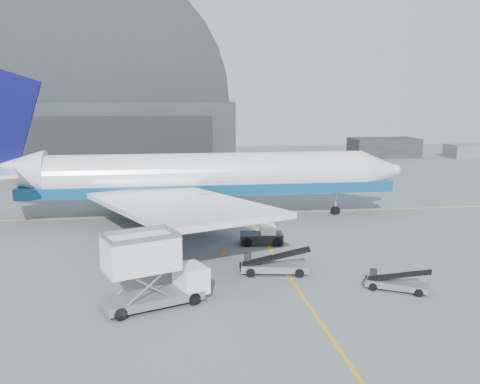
{
  "coord_description": "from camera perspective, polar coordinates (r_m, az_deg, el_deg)",
  "views": [
    {
      "loc": [
        -8.67,
        -37.83,
        12.99
      ],
      "look_at": [
        -2.18,
        8.78,
        4.5
      ],
      "focal_mm": 40.0,
      "sensor_mm": 36.0,
      "label": 1
    }
  ],
  "objects": [
    {
      "name": "ground",
      "position": [
        40.93,
        4.77,
        -8.32
      ],
      "size": [
        200.0,
        200.0,
        0.0
      ],
      "primitive_type": "plane",
      "color": "#565659",
      "rests_on": "ground"
    },
    {
      "name": "taxi_lines",
      "position": [
        52.85,
        1.76,
        -4.0
      ],
      "size": [
        80.0,
        42.12,
        0.02
      ],
      "color": "gold",
      "rests_on": "ground"
    },
    {
      "name": "hangar",
      "position": [
        103.69,
        -15.46,
        7.95
      ],
      "size": [
        50.0,
        28.3,
        28.0
      ],
      "color": "black",
      "rests_on": "ground"
    },
    {
      "name": "distant_bldg_a",
      "position": [
        120.04,
        15.03,
        3.66
      ],
      "size": [
        14.0,
        8.0,
        4.0
      ],
      "primitive_type": "cube",
      "color": "black",
      "rests_on": "ground"
    },
    {
      "name": "distant_bldg_b",
      "position": [
        124.19,
        23.01,
        3.41
      ],
      "size": [
        8.0,
        6.0,
        2.8
      ],
      "primitive_type": "cube",
      "color": "slate",
      "rests_on": "ground"
    },
    {
      "name": "airliner",
      "position": [
        56.66,
        -5.14,
        1.63
      ],
      "size": [
        46.45,
        45.05,
        16.3
      ],
      "color": "white",
      "rests_on": "ground"
    },
    {
      "name": "catering_truck",
      "position": [
        33.81,
        -9.55,
        -8.35
      ],
      "size": [
        7.04,
        4.73,
        4.54
      ],
      "rotation": [
        0.0,
        0.0,
        0.38
      ],
      "color": "slate",
      "rests_on": "ground"
    },
    {
      "name": "pushback_tug",
      "position": [
        47.76,
        2.44,
        -4.76
      ],
      "size": [
        3.95,
        2.57,
        1.73
      ],
      "rotation": [
        0.0,
        0.0,
        -0.11
      ],
      "color": "black",
      "rests_on": "ground"
    },
    {
      "name": "belt_loader_a",
      "position": [
        39.94,
        3.62,
        -7.85
      ],
      "size": [
        5.31,
        2.47,
        1.99
      ],
      "rotation": [
        0.0,
        0.0,
        -0.16
      ],
      "color": "slate",
      "rests_on": "ground"
    },
    {
      "name": "belt_loader_b",
      "position": [
        38.12,
        16.34,
        -9.31
      ],
      "size": [
        4.2,
        3.25,
        1.65
      ],
      "rotation": [
        0.0,
        0.0,
        -0.53
      ],
      "color": "slate",
      "rests_on": "ground"
    },
    {
      "name": "traffic_cone",
      "position": [
        44.49,
        -1.77,
        -6.41
      ],
      "size": [
        0.38,
        0.38,
        0.55
      ],
      "color": "#F15707",
      "rests_on": "ground"
    }
  ]
}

